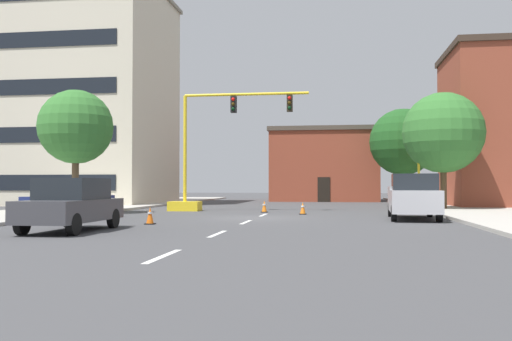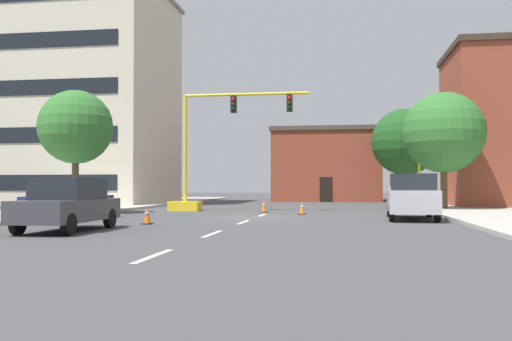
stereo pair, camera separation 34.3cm
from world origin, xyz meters
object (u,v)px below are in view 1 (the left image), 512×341
(tree_right_far, at_px, (403,142))
(pickup_truck_silver, at_px, (413,197))
(tree_right_mid, at_px, (443,133))
(sedan_navy_mid_left, at_px, (71,199))
(traffic_light_pole_right, at_px, (419,150))
(traffic_cone_roadside_c, at_px, (150,216))
(tree_left_near, at_px, (76,127))
(traffic_cone_roadside_b, at_px, (303,208))
(traffic_signal_gantry, at_px, (201,173))
(traffic_cone_roadside_a, at_px, (264,206))
(sedan_dark_gray_near_left, at_px, (72,204))

(tree_right_far, distance_m, pickup_truck_silver, 22.46)
(tree_right_mid, distance_m, sedan_navy_mid_left, 21.09)
(traffic_light_pole_right, bearing_deg, traffic_cone_roadside_c, -132.56)
(tree_left_near, bearing_deg, traffic_cone_roadside_b, 5.30)
(sedan_navy_mid_left, bearing_deg, tree_right_far, 55.35)
(tree_right_mid, xyz_separation_m, sedan_navy_mid_left, (-17.65, -10.94, -3.68))
(traffic_signal_gantry, xyz_separation_m, traffic_cone_roadside_a, (3.83, -1.12, -1.86))
(traffic_light_pole_right, distance_m, traffic_cone_roadside_b, 8.68)
(traffic_light_pole_right, relative_size, tree_right_far, 0.62)
(pickup_truck_silver, bearing_deg, sedan_dark_gray_near_left, -145.61)
(sedan_dark_gray_near_left, relative_size, traffic_cone_roadside_b, 6.98)
(tree_left_near, distance_m, traffic_cone_roadside_b, 12.65)
(traffic_signal_gantry, distance_m, pickup_truck_silver, 12.87)
(traffic_signal_gantry, height_order, tree_right_mid, tree_right_mid)
(tree_right_mid, bearing_deg, traffic_cone_roadside_b, -147.34)
(traffic_light_pole_right, relative_size, traffic_cone_roadside_a, 7.16)
(traffic_signal_gantry, height_order, pickup_truck_silver, traffic_signal_gantry)
(tree_right_far, distance_m, traffic_cone_roadside_c, 29.87)
(traffic_signal_gantry, xyz_separation_m, sedan_dark_gray_near_left, (-0.82, -14.52, -1.30))
(traffic_signal_gantry, height_order, traffic_cone_roadside_c, traffic_signal_gantry)
(tree_right_far, height_order, tree_right_mid, tree_right_far)
(traffic_signal_gantry, xyz_separation_m, pickup_truck_silver, (11.12, -6.35, -1.21))
(traffic_light_pole_right, height_order, tree_right_far, tree_right_far)
(traffic_signal_gantry, xyz_separation_m, tree_right_far, (13.22, 15.63, 2.86))
(tree_right_far, bearing_deg, tree_left_near, -134.04)
(tree_left_near, relative_size, traffic_cone_roadside_b, 10.10)
(traffic_signal_gantry, distance_m, tree_left_near, 7.46)
(sedan_dark_gray_near_left, xyz_separation_m, traffic_cone_roadside_c, (1.49, 3.47, -0.55))
(tree_right_mid, height_order, sedan_dark_gray_near_left, tree_right_mid)
(sedan_navy_mid_left, bearing_deg, traffic_light_pole_right, 33.38)
(sedan_dark_gray_near_left, height_order, traffic_cone_roadside_a, sedan_dark_gray_near_left)
(tree_right_far, relative_size, traffic_cone_roadside_a, 11.64)
(tree_right_far, bearing_deg, pickup_truck_silver, -95.45)
(traffic_light_pole_right, relative_size, traffic_cone_roadside_c, 6.94)
(pickup_truck_silver, xyz_separation_m, sedan_dark_gray_near_left, (-11.95, -8.18, -0.09))
(tree_right_far, height_order, traffic_cone_roadside_c, tree_right_far)
(traffic_cone_roadside_c, bearing_deg, sedan_navy_mid_left, 152.76)
(sedan_navy_mid_left, relative_size, traffic_cone_roadside_a, 6.95)
(traffic_signal_gantry, height_order, sedan_navy_mid_left, traffic_signal_gantry)
(tree_left_near, bearing_deg, sedan_dark_gray_near_left, -64.55)
(traffic_signal_gantry, height_order, traffic_cone_roadside_b, traffic_signal_gantry)
(tree_left_near, relative_size, sedan_dark_gray_near_left, 1.45)
(tree_left_near, xyz_separation_m, sedan_navy_mid_left, (2.13, -4.77, -3.67))
(traffic_light_pole_right, height_order, traffic_cone_roadside_a, traffic_light_pole_right)
(tree_left_near, height_order, tree_right_mid, tree_right_mid)
(traffic_cone_roadside_c, bearing_deg, traffic_cone_roadside_b, 56.39)
(traffic_cone_roadside_b, distance_m, traffic_cone_roadside_c, 9.74)
(traffic_light_pole_right, distance_m, traffic_cone_roadside_c, 17.83)
(sedan_dark_gray_near_left, bearing_deg, traffic_signal_gantry, 86.76)
(traffic_signal_gantry, distance_m, traffic_cone_roadside_b, 6.99)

